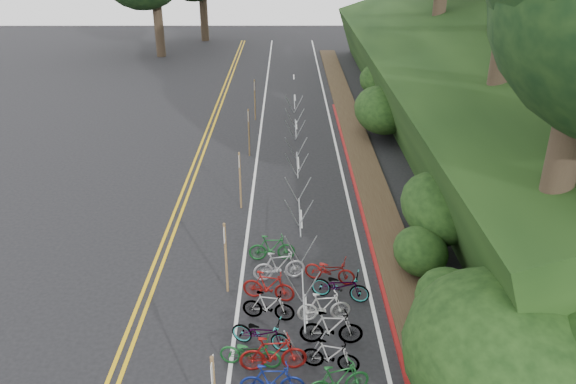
% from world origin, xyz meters
% --- Properties ---
extents(road_markings, '(7.47, 80.00, 0.01)m').
position_xyz_m(road_markings, '(0.63, 10.10, 0.00)').
color(road_markings, gold).
rests_on(road_markings, ground).
extents(red_curb, '(0.25, 28.00, 0.10)m').
position_xyz_m(red_curb, '(5.70, 12.00, 0.05)').
color(red_curb, maroon).
rests_on(red_curb, ground).
extents(embankment, '(14.30, 48.14, 9.11)m').
position_xyz_m(embankment, '(12.96, 19.04, 2.57)').
color(embankment, black).
rests_on(embankment, ground).
extents(bike_racks_rest, '(1.14, 23.00, 1.17)m').
position_xyz_m(bike_racks_rest, '(3.00, 13.00, 0.85)').
color(bike_racks_rest, '#999CA1').
rests_on(bike_racks_rest, ground).
extents(signposts_rest, '(0.08, 18.40, 2.50)m').
position_xyz_m(signposts_rest, '(0.60, 14.00, 1.43)').
color(signposts_rest, brown).
rests_on(signposts_rest, ground).
extents(bike_front, '(0.86, 1.76, 0.89)m').
position_xyz_m(bike_front, '(1.55, 1.58, 0.44)').
color(bike_front, '#144C1E').
rests_on(bike_front, ground).
extents(bike_valet, '(3.57, 11.80, 1.08)m').
position_xyz_m(bike_valet, '(2.94, 1.64, 0.50)').
color(bike_valet, slate).
rests_on(bike_valet, ground).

